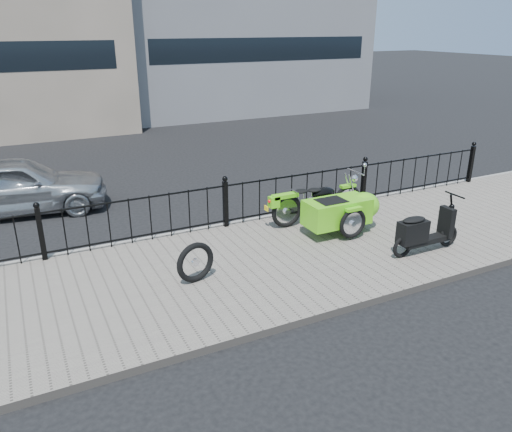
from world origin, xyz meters
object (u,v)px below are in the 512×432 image
spare_tire (195,262)px  sedan_car (17,185)px  scooter (423,232)px  motorcycle_sidecar (340,208)px

spare_tire → sedan_car: (-2.37, 5.07, 0.19)m
scooter → spare_tire: bearing=168.8°
motorcycle_sidecar → spare_tire: (-3.35, -0.76, -0.14)m
motorcycle_sidecar → sedan_car: (-5.72, 4.32, 0.06)m
spare_tire → sedan_car: bearing=115.1°
scooter → sedan_car: 8.71m
motorcycle_sidecar → spare_tire: 3.43m
scooter → sedan_car: bearing=137.5°
motorcycle_sidecar → scooter: (0.70, -1.56, -0.07)m
motorcycle_sidecar → sedan_car: 7.17m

